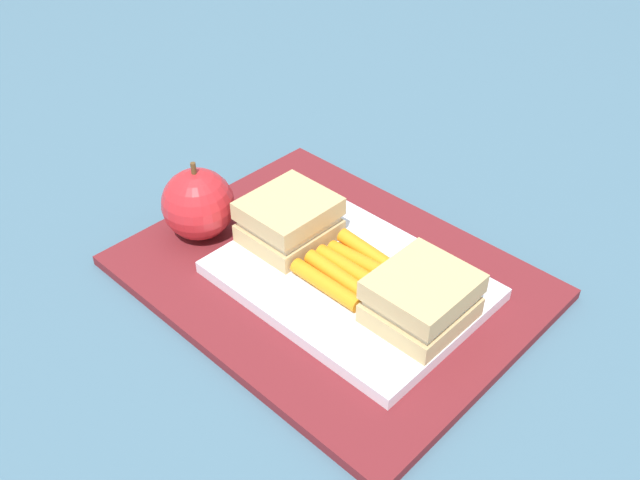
{
  "coord_description": "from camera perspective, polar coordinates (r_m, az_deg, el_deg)",
  "views": [
    {
      "loc": [
        -0.34,
        0.36,
        0.44
      ],
      "look_at": [
        0.01,
        0.0,
        0.04
      ],
      "focal_mm": 39.38,
      "sensor_mm": 36.0,
      "label": 1
    }
  ],
  "objects": [
    {
      "name": "ground_plane",
      "position": [
        0.66,
        0.79,
        -3.34
      ],
      "size": [
        2.4,
        2.4,
        0.0
      ],
      "primitive_type": "plane",
      "color": "#42667A"
    },
    {
      "name": "lunchbag_mat",
      "position": [
        0.66,
        0.79,
        -3.01
      ],
      "size": [
        0.36,
        0.28,
        0.01
      ],
      "primitive_type": "cube",
      "color": "maroon",
      "rests_on": "ground_plane"
    },
    {
      "name": "food_tray",
      "position": [
        0.64,
        2.44,
        -3.29
      ],
      "size": [
        0.23,
        0.17,
        0.01
      ],
      "primitive_type": "cube",
      "color": "white",
      "rests_on": "lunchbag_mat"
    },
    {
      "name": "sandwich_half_left",
      "position": [
        0.58,
        8.25,
        -4.73
      ],
      "size": [
        0.07,
        0.08,
        0.04
      ],
      "color": "tan",
      "rests_on": "food_tray"
    },
    {
      "name": "sandwich_half_right",
      "position": [
        0.66,
        -2.54,
        1.64
      ],
      "size": [
        0.07,
        0.08,
        0.04
      ],
      "color": "tan",
      "rests_on": "food_tray"
    },
    {
      "name": "carrot_sticks_bundle",
      "position": [
        0.63,
        2.46,
        -2.41
      ],
      "size": [
        0.08,
        0.07,
        0.02
      ],
      "color": "orange",
      "rests_on": "food_tray"
    },
    {
      "name": "apple",
      "position": [
        0.69,
        -9.87,
        2.9
      ],
      "size": [
        0.07,
        0.07,
        0.08
      ],
      "color": "red",
      "rests_on": "lunchbag_mat"
    }
  ]
}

